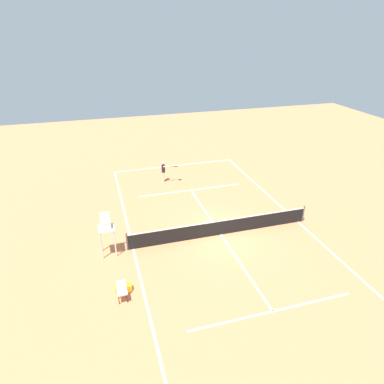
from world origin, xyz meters
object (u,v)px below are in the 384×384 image
object	(u,v)px
umpire_chair	(106,228)
tennis_ball	(166,189)
player_serving	(164,170)
equipment_bag	(123,288)
courtside_chair_mid	(104,221)
courtside_chair_near	(122,290)

from	to	relation	value
umpire_chair	tennis_ball	bearing A→B (deg)	-123.71
umpire_chair	player_serving	bearing A→B (deg)	-120.08
umpire_chair	equipment_bag	world-z (taller)	umpire_chair
player_serving	equipment_bag	xyz separation A→B (m)	(4.43, 11.48, -0.83)
player_serving	courtside_chair_mid	bearing A→B (deg)	-29.30
courtside_chair_near	player_serving	bearing A→B (deg)	-110.62
tennis_ball	umpire_chair	bearing A→B (deg)	56.29
player_serving	umpire_chair	bearing A→B (deg)	-18.69
tennis_ball	equipment_bag	size ratio (longest dim) A/B	0.09
courtside_chair_near	courtside_chair_mid	bearing A→B (deg)	-86.50
player_serving	tennis_ball	size ratio (longest dim) A/B	24.34
player_serving	umpire_chair	world-z (taller)	umpire_chair
player_serving	umpire_chair	xyz separation A→B (m)	(4.84, 8.36, 0.62)
courtside_chair_near	equipment_bag	xyz separation A→B (m)	(-0.10, -0.57, -0.38)
courtside_chair_near	umpire_chair	bearing A→B (deg)	-85.16
tennis_ball	umpire_chair	size ratio (longest dim) A/B	0.03
player_serving	umpire_chair	distance (m)	9.68
courtside_chair_near	courtside_chair_mid	world-z (taller)	same
tennis_ball	courtside_chair_mid	distance (m)	6.42
courtside_chair_near	tennis_ball	bearing A→B (deg)	-112.15
player_serving	umpire_chair	size ratio (longest dim) A/B	0.69
tennis_ball	equipment_bag	world-z (taller)	equipment_bag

